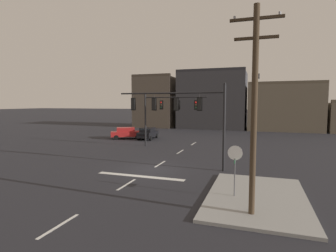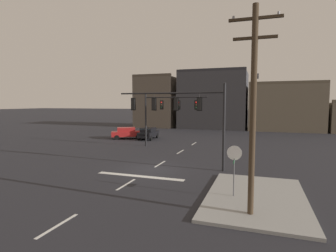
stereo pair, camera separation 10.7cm
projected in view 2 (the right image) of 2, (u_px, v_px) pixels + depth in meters
ground_plane at (151, 170)px, 20.61m from camera, size 400.00×400.00×0.00m
sidewalk_near_corner at (256, 197)px, 14.35m from camera, size 5.00×8.00×0.15m
stop_bar_paint at (140, 176)px, 18.72m from camera, size 6.40×0.50×0.01m
lane_centreline at (160, 164)px, 22.49m from camera, size 0.16×26.40×0.01m
signal_mast_near_side at (184, 110)px, 20.85m from camera, size 8.63×0.50×6.53m
signal_mast_far_side at (165, 110)px, 30.64m from camera, size 7.40×0.61×6.18m
stop_sign at (234, 159)px, 14.15m from camera, size 0.76×0.64×2.83m
car_lot_nearside at (127, 133)px, 38.40m from camera, size 4.73×3.64×1.61m
car_lot_middle at (148, 133)px, 38.10m from camera, size 2.18×4.56×1.61m
utility_pole at (253, 103)px, 11.75m from camera, size 2.20×2.39×9.17m
building_row at (238, 105)px, 53.10m from camera, size 46.76×9.61×11.47m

